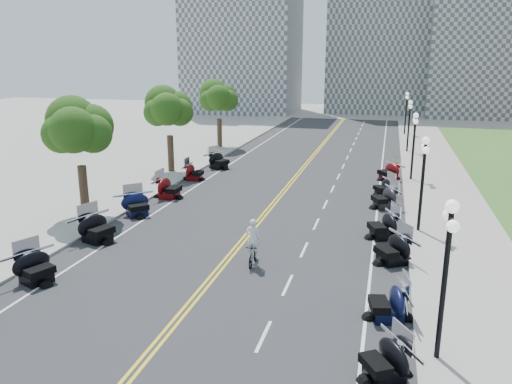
# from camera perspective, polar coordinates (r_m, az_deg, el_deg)

# --- Properties ---
(ground) EXTENTS (160.00, 160.00, 0.00)m
(ground) POSITION_cam_1_polar(r_m,az_deg,el_deg) (24.89, -1.80, -5.93)
(ground) COLOR gray
(road) EXTENTS (16.00, 90.00, 0.01)m
(road) POSITION_cam_1_polar(r_m,az_deg,el_deg) (34.12, 3.02, -0.13)
(road) COLOR #333335
(road) RESTS_ON ground
(centerline_yellow_a) EXTENTS (0.12, 90.00, 0.00)m
(centerline_yellow_a) POSITION_cam_1_polar(r_m,az_deg,el_deg) (34.15, 2.82, -0.10)
(centerline_yellow_a) COLOR yellow
(centerline_yellow_a) RESTS_ON road
(centerline_yellow_b) EXTENTS (0.12, 90.00, 0.00)m
(centerline_yellow_b) POSITION_cam_1_polar(r_m,az_deg,el_deg) (34.10, 3.22, -0.13)
(centerline_yellow_b) COLOR yellow
(centerline_yellow_b) RESTS_ON road
(edge_line_north) EXTENTS (0.12, 90.00, 0.00)m
(edge_line_north) POSITION_cam_1_polar(r_m,az_deg,el_deg) (33.45, 13.81, -0.84)
(edge_line_north) COLOR white
(edge_line_north) RESTS_ON road
(edge_line_south) EXTENTS (0.12, 90.00, 0.00)m
(edge_line_south) POSITION_cam_1_polar(r_m,az_deg,el_deg) (35.94, -7.01, 0.57)
(edge_line_south) COLOR white
(edge_line_south) RESTS_ON road
(lane_dash_4) EXTENTS (0.12, 2.00, 0.00)m
(lane_dash_4) POSITION_cam_1_polar(r_m,az_deg,el_deg) (17.15, 0.87, -16.14)
(lane_dash_4) COLOR white
(lane_dash_4) RESTS_ON road
(lane_dash_5) EXTENTS (0.12, 2.00, 0.00)m
(lane_dash_5) POSITION_cam_1_polar(r_m,az_deg,el_deg) (20.60, 3.63, -10.55)
(lane_dash_5) COLOR white
(lane_dash_5) RESTS_ON road
(lane_dash_6) EXTENTS (0.12, 2.00, 0.00)m
(lane_dash_6) POSITION_cam_1_polar(r_m,az_deg,el_deg) (24.21, 5.52, -6.58)
(lane_dash_6) COLOR white
(lane_dash_6) RESTS_ON road
(lane_dash_7) EXTENTS (0.12, 2.00, 0.00)m
(lane_dash_7) POSITION_cam_1_polar(r_m,az_deg,el_deg) (27.93, 6.89, -3.64)
(lane_dash_7) COLOR white
(lane_dash_7) RESTS_ON road
(lane_dash_8) EXTENTS (0.12, 2.00, 0.00)m
(lane_dash_8) POSITION_cam_1_polar(r_m,az_deg,el_deg) (31.72, 7.93, -1.41)
(lane_dash_8) COLOR white
(lane_dash_8) RESTS_ON road
(lane_dash_9) EXTENTS (0.12, 2.00, 0.00)m
(lane_dash_9) POSITION_cam_1_polar(r_m,az_deg,el_deg) (35.56, 8.74, 0.35)
(lane_dash_9) COLOR white
(lane_dash_9) RESTS_ON road
(lane_dash_10) EXTENTS (0.12, 2.00, 0.00)m
(lane_dash_10) POSITION_cam_1_polar(r_m,az_deg,el_deg) (39.43, 9.40, 1.77)
(lane_dash_10) COLOR white
(lane_dash_10) RESTS_ON road
(lane_dash_11) EXTENTS (0.12, 2.00, 0.00)m
(lane_dash_11) POSITION_cam_1_polar(r_m,az_deg,el_deg) (43.32, 9.94, 2.93)
(lane_dash_11) COLOR white
(lane_dash_11) RESTS_ON road
(lane_dash_12) EXTENTS (0.12, 2.00, 0.00)m
(lane_dash_12) POSITION_cam_1_polar(r_m,az_deg,el_deg) (47.23, 10.39, 3.90)
(lane_dash_12) COLOR white
(lane_dash_12) RESTS_ON road
(lane_dash_13) EXTENTS (0.12, 2.00, 0.00)m
(lane_dash_13) POSITION_cam_1_polar(r_m,az_deg,el_deg) (51.15, 10.77, 4.72)
(lane_dash_13) COLOR white
(lane_dash_13) RESTS_ON road
(lane_dash_14) EXTENTS (0.12, 2.00, 0.00)m
(lane_dash_14) POSITION_cam_1_polar(r_m,az_deg,el_deg) (55.09, 11.10, 5.42)
(lane_dash_14) COLOR white
(lane_dash_14) RESTS_ON road
(lane_dash_15) EXTENTS (0.12, 2.00, 0.00)m
(lane_dash_15) POSITION_cam_1_polar(r_m,az_deg,el_deg) (59.03, 11.39, 6.03)
(lane_dash_15) COLOR white
(lane_dash_15) RESTS_ON road
(lane_dash_16) EXTENTS (0.12, 2.00, 0.00)m
(lane_dash_16) POSITION_cam_1_polar(r_m,az_deg,el_deg) (62.98, 11.64, 6.57)
(lane_dash_16) COLOR white
(lane_dash_16) RESTS_ON road
(lane_dash_17) EXTENTS (0.12, 2.00, 0.00)m
(lane_dash_17) POSITION_cam_1_polar(r_m,az_deg,el_deg) (66.94, 11.86, 7.04)
(lane_dash_17) COLOR white
(lane_dash_17) RESTS_ON road
(lane_dash_18) EXTENTS (0.12, 2.00, 0.00)m
(lane_dash_18) POSITION_cam_1_polar(r_m,az_deg,el_deg) (70.90, 12.06, 7.45)
(lane_dash_18) COLOR white
(lane_dash_18) RESTS_ON road
(lane_dash_19) EXTENTS (0.12, 2.00, 0.00)m
(lane_dash_19) POSITION_cam_1_polar(r_m,az_deg,el_deg) (74.86, 12.23, 7.83)
(lane_dash_19) COLOR white
(lane_dash_19) RESTS_ON road
(sidewalk_north) EXTENTS (5.00, 90.00, 0.15)m
(sidewalk_north) POSITION_cam_1_polar(r_m,az_deg,el_deg) (33.64, 20.80, -1.20)
(sidewalk_north) COLOR #9E9991
(sidewalk_north) RESTS_ON ground
(sidewalk_south) EXTENTS (5.00, 90.00, 0.15)m
(sidewalk_south) POSITION_cam_1_polar(r_m,az_deg,el_deg) (37.62, -12.82, 1.05)
(sidewalk_south) COLOR #9E9991
(sidewalk_south) RESTS_ON ground
(distant_block_a) EXTENTS (18.00, 14.00, 26.00)m
(distant_block_a) POSITION_cam_1_polar(r_m,az_deg,el_deg) (87.91, -1.50, 17.64)
(distant_block_a) COLOR gray
(distant_block_a) RESTS_ON ground
(distant_block_b) EXTENTS (16.00, 12.00, 30.00)m
(distant_block_b) POSITION_cam_1_polar(r_m,az_deg,el_deg) (90.50, 13.89, 18.43)
(distant_block_b) COLOR gray
(distant_block_b) RESTS_ON ground
(distant_block_c) EXTENTS (20.00, 14.00, 22.00)m
(distant_block_c) POSITION_cam_1_polar(r_m,az_deg,el_deg) (88.60, 25.77, 14.91)
(distant_block_c) COLOR gray
(distant_block_c) RESTS_ON ground
(street_lamp_1) EXTENTS (0.50, 1.20, 4.90)m
(street_lamp_1) POSITION_cam_1_polar(r_m,az_deg,el_deg) (15.68, 20.71, -9.64)
(street_lamp_1) COLOR black
(street_lamp_1) RESTS_ON sidewalk_north
(street_lamp_2) EXTENTS (0.50, 1.20, 4.90)m
(street_lamp_2) POSITION_cam_1_polar(r_m,az_deg,el_deg) (27.06, 18.45, 0.77)
(street_lamp_2) COLOR black
(street_lamp_2) RESTS_ON sidewalk_north
(street_lamp_3) EXTENTS (0.50, 1.20, 4.90)m
(street_lamp_3) POSITION_cam_1_polar(r_m,az_deg,el_deg) (38.81, 17.54, 4.96)
(street_lamp_3) COLOR black
(street_lamp_3) RESTS_ON sidewalk_north
(street_lamp_4) EXTENTS (0.50, 1.20, 4.90)m
(street_lamp_4) POSITION_cam_1_polar(r_m,az_deg,el_deg) (50.68, 17.06, 7.20)
(street_lamp_4) COLOR black
(street_lamp_4) RESTS_ON sidewalk_north
(street_lamp_5) EXTENTS (0.50, 1.20, 4.90)m
(street_lamp_5) POSITION_cam_1_polar(r_m,az_deg,el_deg) (62.60, 16.75, 8.58)
(street_lamp_5) COLOR black
(street_lamp_5) RESTS_ON sidewalk_north
(tree_2) EXTENTS (4.80, 4.80, 9.20)m
(tree_2) POSITION_cam_1_polar(r_m,az_deg,el_deg) (29.76, -19.60, 6.14)
(tree_2) COLOR #235619
(tree_2) RESTS_ON sidewalk_south
(tree_3) EXTENTS (4.80, 4.80, 9.20)m
(tree_3) POSITION_cam_1_polar(r_m,az_deg,el_deg) (40.15, -9.92, 8.85)
(tree_3) COLOR #235619
(tree_3) RESTS_ON sidewalk_south
(tree_4) EXTENTS (4.80, 4.80, 9.20)m
(tree_4) POSITION_cam_1_polar(r_m,az_deg,el_deg) (51.24, -4.25, 10.30)
(tree_4) COLOR #235619
(tree_4) RESTS_ON sidewalk_south
(motorcycle_n_3) EXTENTS (2.54, 2.54, 1.29)m
(motorcycle_n_3) POSITION_cam_1_polar(r_m,az_deg,el_deg) (15.37, 14.52, -17.95)
(motorcycle_n_3) COLOR black
(motorcycle_n_3) RESTS_ON road
(motorcycle_n_4) EXTENTS (2.32, 2.32, 1.37)m
(motorcycle_n_4) POSITION_cam_1_polar(r_m,az_deg,el_deg) (18.41, 14.89, -11.99)
(motorcycle_n_4) COLOR black
(motorcycle_n_4) RESTS_ON road
(motorcycle_n_5) EXTENTS (2.88, 2.88, 1.46)m
(motorcycle_n_5) POSITION_cam_1_polar(r_m,az_deg,el_deg) (23.18, 15.36, -6.16)
(motorcycle_n_5) COLOR black
(motorcycle_n_5) RESTS_ON road
(motorcycle_n_6) EXTENTS (2.75, 2.75, 1.48)m
(motorcycle_n_6) POSITION_cam_1_polar(r_m,az_deg,el_deg) (26.18, 14.35, -3.62)
(motorcycle_n_6) COLOR black
(motorcycle_n_6) RESTS_ON road
(motorcycle_n_7) EXTENTS (2.79, 2.79, 1.46)m
(motorcycle_n_7) POSITION_cam_1_polar(r_m,az_deg,el_deg) (31.45, 14.49, -0.53)
(motorcycle_n_7) COLOR black
(motorcycle_n_7) RESTS_ON road
(motorcycle_n_8) EXTENTS (2.49, 2.49, 1.26)m
(motorcycle_n_8) POSITION_cam_1_polar(r_m,az_deg,el_deg) (34.46, 14.44, 0.64)
(motorcycle_n_8) COLOR black
(motorcycle_n_8) RESTS_ON road
(motorcycle_n_9) EXTENTS (2.90, 2.90, 1.45)m
(motorcycle_n_9) POSITION_cam_1_polar(r_m,az_deg,el_deg) (38.96, 14.93, 2.38)
(motorcycle_n_9) COLOR #590A0C
(motorcycle_n_9) RESTS_ON road
(motorcycle_s_4) EXTENTS (2.68, 2.68, 1.43)m
(motorcycle_s_4) POSITION_cam_1_polar(r_m,az_deg,el_deg) (22.42, -23.91, -7.74)
(motorcycle_s_4) COLOR black
(motorcycle_s_4) RESTS_ON road
(motorcycle_s_5) EXTENTS (2.80, 2.80, 1.54)m
(motorcycle_s_5) POSITION_cam_1_polar(r_m,az_deg,el_deg) (26.16, -17.73, -3.82)
(motorcycle_s_5) COLOR black
(motorcycle_s_5) RESTS_ON road
(motorcycle_s_6) EXTENTS (2.95, 2.95, 1.46)m
(motorcycle_s_6) POSITION_cam_1_polar(r_m,az_deg,el_deg) (29.84, -13.49, -1.30)
(motorcycle_s_6) COLOR black
(motorcycle_s_6) RESTS_ON road
(motorcycle_s_7) EXTENTS (2.23, 2.23, 1.53)m
(motorcycle_s_7) POSITION_cam_1_polar(r_m,az_deg,el_deg) (33.17, -9.93, 0.58)
(motorcycle_s_7) COLOR #590A0C
(motorcycle_s_7) RESTS_ON road
(motorcycle_s_8) EXTENTS (2.03, 2.03, 1.37)m
(motorcycle_s_8) POSITION_cam_1_polar(r_m,az_deg,el_deg) (37.90, -7.10, 2.37)
(motorcycle_s_8) COLOR #590A0C
(motorcycle_s_8) RESTS_ON road
(motorcycle_s_9) EXTENTS (2.86, 2.86, 1.51)m
(motorcycle_s_9) POSITION_cam_1_polar(r_m,az_deg,el_deg) (41.70, -4.25, 3.69)
(motorcycle_s_9) COLOR black
(motorcycle_s_9) RESTS_ON road
(bicycle) EXTENTS (0.57, 1.70, 1.01)m
(bicycle) POSITION_cam_1_polar(r_m,az_deg,el_deg) (22.25, -0.35, -7.13)
(bicycle) COLOR #A51414
(bicycle) RESTS_ON road
(cyclist_rider) EXTENTS (0.65, 0.43, 1.80)m
(cyclist_rider) POSITION_cam_1_polar(r_m,az_deg,el_deg) (21.76, -0.35, -3.71)
(cyclist_rider) COLOR white
(cyclist_rider) RESTS_ON bicycle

